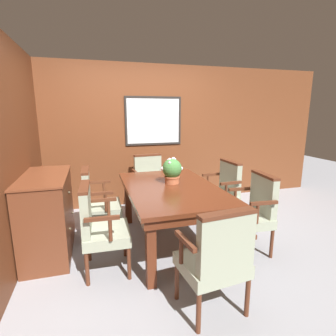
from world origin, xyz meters
TOP-DOWN VIEW (x-y plane):
  - ground_plane at (0.00, 0.00)m, footprint 14.00×14.00m
  - wall_back at (0.00, 1.68)m, footprint 7.20×0.08m
  - wall_left at (-1.65, 0.00)m, footprint 0.06×7.20m
  - dining_table at (0.08, 0.06)m, footprint 1.09×1.76m
  - chair_head_far at (0.08, 1.29)m, footprint 0.59×0.50m
  - chair_right_far at (1.00, 0.45)m, footprint 0.49×0.58m
  - chair_head_near at (0.08, -1.19)m, footprint 0.59×0.51m
  - chair_left_far at (-0.81, 0.48)m, footprint 0.47×0.57m
  - chair_left_near at (-0.81, -0.30)m, footprint 0.48×0.58m
  - chair_right_near at (0.97, -0.37)m, footprint 0.50×0.59m
  - potted_plant at (0.13, 0.21)m, footprint 0.28×0.25m
  - sideboard_cabinet at (-1.37, 0.27)m, footprint 0.51×1.12m

SIDE VIEW (x-z plane):
  - ground_plane at x=0.00m, z-range 0.00..0.00m
  - sideboard_cabinet at x=-1.37m, z-range 0.00..0.94m
  - chair_head_far at x=0.08m, z-range 0.04..0.99m
  - chair_right_far at x=1.00m, z-range 0.04..0.99m
  - chair_head_near at x=0.08m, z-range 0.04..0.99m
  - chair_left_far at x=-0.81m, z-range 0.04..0.99m
  - chair_left_near at x=-0.81m, z-range 0.04..0.99m
  - chair_right_near at x=0.97m, z-range 0.04..0.99m
  - dining_table at x=0.08m, z-range 0.28..1.03m
  - potted_plant at x=0.13m, z-range 0.75..1.09m
  - wall_left at x=-1.65m, z-range 0.00..2.45m
  - wall_back at x=0.00m, z-range 0.00..2.45m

